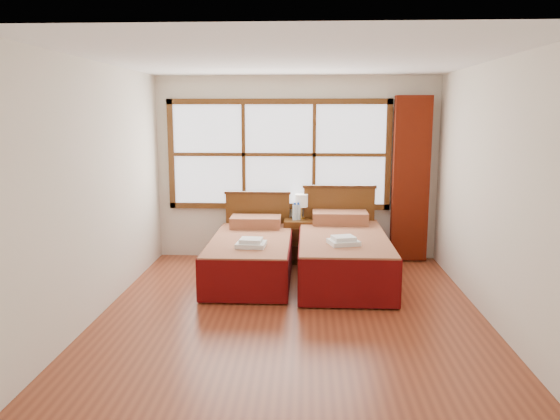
{
  "coord_description": "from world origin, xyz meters",
  "views": [
    {
      "loc": [
        0.15,
        -5.53,
        2.08
      ],
      "look_at": [
        -0.16,
        0.7,
        0.97
      ],
      "focal_mm": 35.0,
      "sensor_mm": 36.0,
      "label": 1
    }
  ],
  "objects": [
    {
      "name": "nightstand",
      "position": [
        0.07,
        1.99,
        0.3
      ],
      "size": [
        0.45,
        0.45,
        0.6
      ],
      "color": "#593213",
      "rests_on": "floor"
    },
    {
      "name": "bottle_near",
      "position": [
        -0.01,
        1.96,
        0.72
      ],
      "size": [
        0.07,
        0.07,
        0.25
      ],
      "color": "#C3E5FB",
      "rests_on": "nightstand"
    },
    {
      "name": "window",
      "position": [
        -0.25,
        2.21,
        1.5
      ],
      "size": [
        3.16,
        0.06,
        1.56
      ],
      "color": "white",
      "rests_on": "wall_back"
    },
    {
      "name": "ceiling",
      "position": [
        0.0,
        0.0,
        2.6
      ],
      "size": [
        4.5,
        4.5,
        0.0
      ],
      "primitive_type": "plane",
      "rotation": [
        3.14,
        0.0,
        0.0
      ],
      "color": "white",
      "rests_on": "wall_back"
    },
    {
      "name": "bottle_far",
      "position": [
        0.04,
        1.99,
        0.72
      ],
      "size": [
        0.06,
        0.06,
        0.25
      ],
      "color": "#C3E5FB",
      "rests_on": "nightstand"
    },
    {
      "name": "floor",
      "position": [
        0.0,
        0.0,
        0.0
      ],
      "size": [
        4.5,
        4.5,
        0.0
      ],
      "primitive_type": "plane",
      "color": "brown",
      "rests_on": "ground"
    },
    {
      "name": "bed_right",
      "position": [
        0.61,
        1.2,
        0.33
      ],
      "size": [
        1.1,
        2.14,
        1.08
      ],
      "color": "#41210D",
      "rests_on": "floor"
    },
    {
      "name": "towels_right",
      "position": [
        0.58,
        0.67,
        0.62
      ],
      "size": [
        0.4,
        0.37,
        0.1
      ],
      "rotation": [
        0.0,
        0.0,
        0.28
      ],
      "color": "white",
      "rests_on": "bed_right"
    },
    {
      "name": "wall_right",
      "position": [
        2.0,
        0.0,
        1.3
      ],
      "size": [
        0.0,
        4.5,
        4.5
      ],
      "primitive_type": "plane",
      "rotation": [
        1.57,
        0.0,
        -1.57
      ],
      "color": "silver",
      "rests_on": "floor"
    },
    {
      "name": "lamp",
      "position": [
        0.08,
        2.08,
        0.85
      ],
      "size": [
        0.18,
        0.18,
        0.35
      ],
      "color": "gold",
      "rests_on": "nightstand"
    },
    {
      "name": "towels_left",
      "position": [
        -0.5,
        0.71,
        0.57
      ],
      "size": [
        0.36,
        0.32,
        0.1
      ],
      "rotation": [
        0.0,
        0.0,
        -0.08
      ],
      "color": "white",
      "rests_on": "bed_left"
    },
    {
      "name": "wall_left",
      "position": [
        -2.0,
        0.0,
        1.3
      ],
      "size": [
        0.0,
        4.5,
        4.5
      ],
      "primitive_type": "plane",
      "rotation": [
        1.57,
        0.0,
        1.57
      ],
      "color": "silver",
      "rests_on": "floor"
    },
    {
      "name": "bed_left",
      "position": [
        -0.55,
        1.2,
        0.3
      ],
      "size": [
        1.01,
        2.03,
        0.98
      ],
      "color": "#41210D",
      "rests_on": "floor"
    },
    {
      "name": "curtain",
      "position": [
        1.6,
        2.11,
        1.17
      ],
      "size": [
        0.5,
        0.16,
        2.3
      ],
      "primitive_type": "cube",
      "color": "#65190A",
      "rests_on": "wall_back"
    },
    {
      "name": "wall_back",
      "position": [
        0.0,
        2.25,
        1.3
      ],
      "size": [
        4.0,
        0.0,
        4.0
      ],
      "primitive_type": "plane",
      "rotation": [
        1.57,
        0.0,
        0.0
      ],
      "color": "silver",
      "rests_on": "floor"
    }
  ]
}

